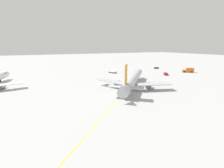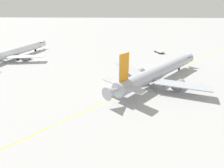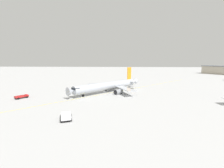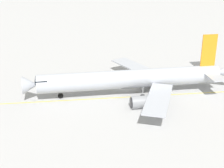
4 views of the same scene
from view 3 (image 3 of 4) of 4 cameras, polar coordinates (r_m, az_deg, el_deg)
ground_plane at (r=80.32m, az=-2.91°, el=-2.69°), size 600.00×600.00×0.00m
airliner_main at (r=77.69m, az=-1.37°, el=-0.75°), size 32.76×34.81×12.06m
ops_pickup_truck at (r=75.56m, az=-30.30°, el=-3.99°), size 4.45×5.34×1.41m
pushback_tug_truck at (r=44.86m, az=-16.53°, el=-11.25°), size 4.32×6.01×1.30m
taxiway_centreline at (r=78.45m, az=0.71°, el=-2.96°), size 109.08×110.82×0.01m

